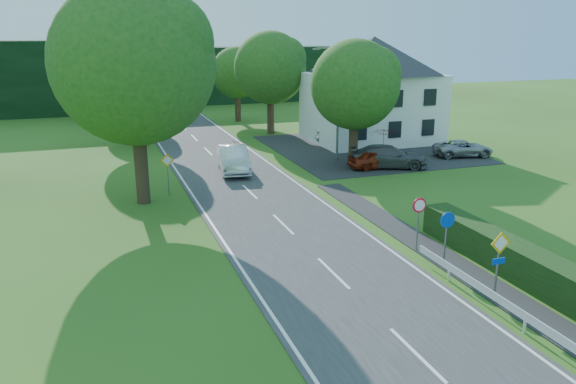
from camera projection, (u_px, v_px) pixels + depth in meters
name	position (u px, v px, depth m)	size (l,w,h in m)	color
road	(271.00, 212.00, 28.95)	(7.00, 80.00, 0.04)	#333336
parking_pad	(365.00, 149.00, 44.55)	(14.00, 16.00, 0.04)	black
line_edge_left	(208.00, 219.00, 27.91)	(0.12, 80.00, 0.01)	white
line_edge_right	(329.00, 206.00, 29.97)	(0.12, 80.00, 0.01)	white
line_centre	(271.00, 212.00, 28.94)	(0.12, 80.00, 0.01)	white
tree_main	(136.00, 95.00, 29.06)	(9.40, 9.40, 11.64)	#1A4F17
tree_left_far	(133.00, 93.00, 44.31)	(7.00, 7.00, 8.58)	#1A4F17
tree_right_far	(270.00, 83.00, 49.86)	(7.40, 7.40, 9.09)	#1A4F17
tree_left_back	(129.00, 83.00, 55.42)	(6.60, 6.60, 8.07)	#1A4F17
tree_right_back	(237.00, 84.00, 57.01)	(6.20, 6.20, 7.56)	#1A4F17
tree_right_mid	(354.00, 104.00, 37.72)	(7.00, 7.00, 8.58)	#1A4F17
treeline_right	(222.00, 75.00, 72.23)	(30.00, 5.00, 7.00)	black
house_white	(372.00, 88.00, 46.69)	(10.60, 8.40, 8.60)	white
streetlight	(336.00, 98.00, 39.34)	(2.03, 0.18, 8.00)	slate
sign_priority_right	(499.00, 254.00, 18.92)	(0.78, 0.09, 2.59)	slate
sign_roundabout	(447.00, 229.00, 21.68)	(0.64, 0.08, 2.37)	slate
sign_speed_limit	(419.00, 212.00, 23.46)	(0.64, 0.11, 2.37)	slate
sign_priority_left	(167.00, 166.00, 31.56)	(0.78, 0.09, 2.44)	slate
moving_car	(233.00, 159.00, 36.99)	(1.79, 5.13, 1.69)	silver
motorcycle	(235.00, 147.00, 42.63)	(0.69, 1.97, 1.04)	black
parked_car_red	(376.00, 159.00, 38.00)	(1.55, 3.84, 1.31)	maroon
parked_car_silver_a	(346.00, 133.00, 46.50)	(1.83, 5.23, 1.72)	silver
parked_car_grey	(389.00, 156.00, 38.18)	(2.12, 5.21, 1.51)	#4A4A4F
parked_car_silver_b	(463.00, 148.00, 41.61)	(2.00, 4.34, 1.21)	#99989E
parasol	(384.00, 142.00, 41.57)	(2.24, 2.29, 2.06)	#A80D15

